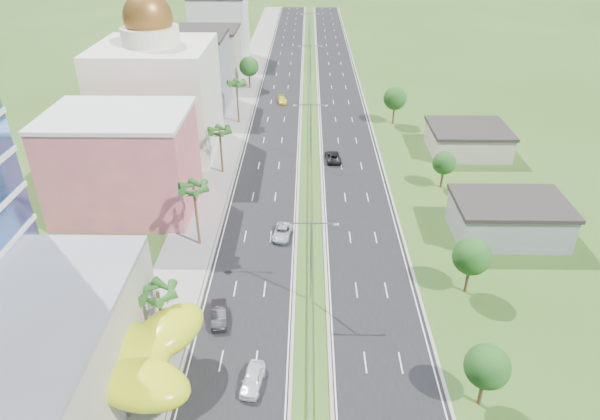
{
  "coord_description": "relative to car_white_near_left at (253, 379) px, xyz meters",
  "views": [
    {
      "loc": [
        -0.51,
        -40.29,
        41.32
      ],
      "look_at": [
        -1.41,
        19.57,
        7.0
      ],
      "focal_mm": 32.0,
      "sensor_mm": 36.0,
      "label": 1
    }
  ],
  "objects": [
    {
      "name": "streetlight_median_b",
      "position": [
        5.73,
        13.16,
        5.91
      ],
      "size": [
        6.04,
        0.25,
        11.0
      ],
      "color": "gray",
      "rests_on": "ground"
    },
    {
      "name": "palm_tree_b",
      "position": [
        -9.77,
        5.16,
        6.23
      ],
      "size": [
        3.6,
        3.6,
        8.1
      ],
      "color": "#47301C",
      "rests_on": "ground"
    },
    {
      "name": "midrise_white",
      "position": [
        -21.27,
        128.16,
        8.17
      ],
      "size": [
        16.0,
        15.0,
        18.0
      ],
      "primitive_type": "cube",
      "color": "silver",
      "rests_on": "ground"
    },
    {
      "name": "palm_tree_e",
      "position": [
        -9.77,
        73.16,
        7.47
      ],
      "size": [
        3.6,
        3.6,
        9.4
      ],
      "color": "#47301C",
      "rests_on": "ground"
    },
    {
      "name": "road_right",
      "position": [
        13.23,
        93.16,
        -0.81
      ],
      "size": [
        11.0,
        260.0,
        0.04
      ],
      "primitive_type": "cube",
      "color": "black",
      "rests_on": "ground"
    },
    {
      "name": "pink_shophouse",
      "position": [
        -22.27,
        35.16,
        6.67
      ],
      "size": [
        20.0,
        15.0,
        15.0
      ],
      "primitive_type": "cube",
      "color": "#C75167",
      "rests_on": "ground"
    },
    {
      "name": "leafy_tree_rb",
      "position": [
        24.73,
        15.16,
        4.34
      ],
      "size": [
        4.55,
        4.55,
        7.47
      ],
      "color": "#47301C",
      "rests_on": "ground"
    },
    {
      "name": "car_silver_mid_left",
      "position": [
        1.72,
        27.25,
        -0.09
      ],
      "size": [
        2.98,
        5.35,
        1.41
      ],
      "primitive_type": "imported",
      "rotation": [
        0.0,
        0.0,
        -0.13
      ],
      "color": "#B9BCC1",
      "rests_on": "road_left"
    },
    {
      "name": "leafy_tree_rc",
      "position": [
        27.73,
        43.16,
        3.54
      ],
      "size": [
        3.85,
        3.85,
        6.33
      ],
      "color": "#47301C",
      "rests_on": "ground"
    },
    {
      "name": "domed_building",
      "position": [
        -22.27,
        58.16,
        10.52
      ],
      "size": [
        20.0,
        20.0,
        28.7
      ],
      "color": "beige",
      "rests_on": "ground"
    },
    {
      "name": "road_left",
      "position": [
        -1.77,
        93.16,
        -0.81
      ],
      "size": [
        11.0,
        260.0,
        0.04
      ],
      "primitive_type": "cube",
      "color": "black",
      "rests_on": "ground"
    },
    {
      "name": "lime_canopy",
      "position": [
        -14.27,
        -0.84,
        4.16
      ],
      "size": [
        18.0,
        15.0,
        7.4
      ],
      "color": "#C4CF14",
      "rests_on": "ground"
    },
    {
      "name": "car_dark_far_right",
      "position": [
        9.95,
        53.52,
        -0.02
      ],
      "size": [
        3.12,
        5.82,
        1.55
      ],
      "primitive_type": "imported",
      "rotation": [
        0.0,
        0.0,
        3.24
      ],
      "color": "black",
      "rests_on": "road_right"
    },
    {
      "name": "shed_near",
      "position": [
        33.73,
        28.16,
        1.67
      ],
      "size": [
        15.0,
        10.0,
        5.0
      ],
      "primitive_type": "cube",
      "color": "gray",
      "rests_on": "ground"
    },
    {
      "name": "streetlight_median_c",
      "position": [
        5.73,
        53.16,
        5.91
      ],
      "size": [
        6.04,
        0.25,
        11.0
      ],
      "color": "gray",
      "rests_on": "ground"
    },
    {
      "name": "shed_far",
      "position": [
        35.73,
        58.16,
        1.37
      ],
      "size": [
        14.0,
        12.0,
        4.4
      ],
      "primitive_type": "cube",
      "color": "#9F9983",
      "rests_on": "ground"
    },
    {
      "name": "car_white_near_left",
      "position": [
        0.0,
        0.0,
        0.0
      ],
      "size": [
        2.51,
        4.88,
        1.59
      ],
      "primitive_type": "imported",
      "rotation": [
        0.0,
        0.0,
        -0.14
      ],
      "color": "white",
      "rests_on": "road_left"
    },
    {
      "name": "leafy_tree_lfar",
      "position": [
        -9.77,
        98.16,
        4.74
      ],
      "size": [
        4.9,
        4.9,
        8.05
      ],
      "color": "#47301C",
      "rests_on": "ground"
    },
    {
      "name": "midrise_grey",
      "position": [
        -21.27,
        83.16,
        7.17
      ],
      "size": [
        16.0,
        15.0,
        16.0
      ],
      "primitive_type": "cube",
      "color": "gray",
      "rests_on": "ground"
    },
    {
      "name": "ground",
      "position": [
        5.73,
        3.16,
        -0.83
      ],
      "size": [
        500.0,
        500.0,
        0.0
      ],
      "primitive_type": "plane",
      "color": "#2D5119",
      "rests_on": "ground"
    },
    {
      "name": "car_yellow_far_left",
      "position": [
        -0.93,
        86.58,
        -0.12
      ],
      "size": [
        2.58,
        4.9,
        1.35
      ],
      "primitive_type": "imported",
      "rotation": [
        0.0,
        0.0,
        0.15
      ],
      "color": "yellow",
      "rests_on": "road_left"
    },
    {
      "name": "midrise_beige",
      "position": [
        -21.27,
        105.16,
        5.67
      ],
      "size": [
        16.0,
        15.0,
        13.0
      ],
      "primitive_type": "cube",
      "color": "#9F9983",
      "rests_on": "ground"
    },
    {
      "name": "leafy_tree_ra",
      "position": [
        21.73,
        -1.84,
        3.94
      ],
      "size": [
        4.2,
        4.2,
        6.9
      ],
      "color": "#47301C",
      "rests_on": "ground"
    },
    {
      "name": "leafy_tree_rd",
      "position": [
        23.73,
        73.16,
        4.74
      ],
      "size": [
        4.9,
        4.9,
        8.05
      ],
      "color": "#47301C",
      "rests_on": "ground"
    },
    {
      "name": "car_dark_left",
      "position": [
        -4.72,
        9.48,
        0.01
      ],
      "size": [
        2.4,
        5.1,
        1.62
      ],
      "primitive_type": "imported",
      "rotation": [
        0.0,
        0.0,
        0.15
      ],
      "color": "black",
      "rests_on": "road_left"
    },
    {
      "name": "palm_tree_d",
      "position": [
        -9.77,
        48.16,
        6.71
      ],
      "size": [
        3.6,
        3.6,
        8.6
      ],
      "color": "#47301C",
      "rests_on": "ground"
    },
    {
      "name": "sidewalk_left",
      "position": [
        -11.27,
        93.16,
        -0.77
      ],
      "size": [
        7.0,
        260.0,
        0.12
      ],
      "primitive_type": "cube",
      "color": "gray",
      "rests_on": "ground"
    },
    {
      "name": "palm_tree_c",
      "position": [
        -9.77,
        25.16,
        7.67
      ],
      "size": [
        3.6,
        3.6,
        9.6
      ],
      "color": "#47301C",
      "rests_on": "ground"
    },
    {
      "name": "streetlight_median_d",
      "position": [
        5.73,
        98.16,
        5.91
      ],
      "size": [
        6.04,
        0.25,
        11.0
      ],
      "color": "gray",
      "rests_on": "ground"
    },
    {
      "name": "streetlight_median_e",
      "position": [
        5.73,
        143.16,
        5.91
      ],
      "size": [
        6.04,
        0.25,
        11.0
      ],
      "color": "gray",
      "rests_on": "ground"
    },
    {
      "name": "median_guardrail",
      "position": [
        5.73,
        75.15,
        -0.22
      ],
      "size": [
        0.1,
        216.06,
        0.76
      ],
      "color": "gray",
      "rests_on": "ground"
    }
  ]
}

